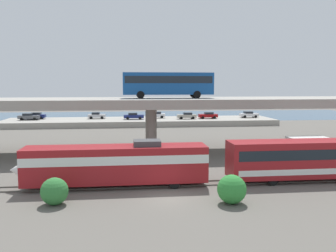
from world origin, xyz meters
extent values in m
plane|color=#605B54|center=(0.00, 0.00, 0.00)|extent=(260.00, 260.00, 0.00)
cube|color=#59544C|center=(0.00, 3.27, 0.06)|extent=(110.00, 0.12, 0.12)
cube|color=#59544C|center=(0.00, 4.73, 0.06)|extent=(110.00, 0.12, 0.12)
cube|color=maroon|center=(-4.24, 4.00, 2.08)|extent=(16.20, 3.00, 3.20)
cube|color=white|center=(-4.24, 4.00, 2.66)|extent=(16.20, 3.04, 0.77)
cone|color=white|center=(-12.34, 4.00, 1.76)|extent=(2.21, 2.85, 2.85)
cube|color=black|center=(-10.68, 4.00, 2.98)|extent=(2.21, 2.70, 1.02)
cube|color=#3F3F42|center=(-1.48, 4.00, 3.93)|extent=(2.40, 1.80, 0.50)
cylinder|color=black|center=(-9.30, 2.65, 0.48)|extent=(0.96, 0.18, 0.96)
cylinder|color=black|center=(-9.30, 5.35, 0.48)|extent=(0.96, 0.18, 0.96)
cylinder|color=black|center=(0.82, 2.65, 0.48)|extent=(0.96, 0.18, 0.96)
cylinder|color=black|center=(0.82, 5.35, 0.48)|extent=(0.96, 0.18, 0.96)
cube|color=white|center=(16.81, 4.00, 1.21)|extent=(20.45, 3.04, 0.54)
cylinder|color=black|center=(9.89, 2.65, 0.46)|extent=(0.92, 0.18, 0.92)
cylinder|color=black|center=(9.89, 5.35, 0.46)|extent=(0.92, 0.18, 0.92)
cube|color=#9E998E|center=(0.00, 20.00, 6.73)|extent=(96.00, 10.93, 1.17)
cylinder|color=#9E998E|center=(0.00, 20.00, 3.07)|extent=(1.50, 1.50, 6.15)
cube|color=#14478C|center=(2.31, 20.27, 9.27)|extent=(12.00, 2.55, 2.90)
cube|color=black|center=(2.31, 20.27, 9.79)|extent=(11.52, 2.59, 0.93)
cube|color=black|center=(8.26, 20.27, 9.62)|extent=(0.08, 2.30, 1.74)
cylinder|color=black|center=(6.03, 21.48, 7.82)|extent=(1.00, 0.26, 1.00)
cylinder|color=black|center=(6.03, 19.06, 7.82)|extent=(1.00, 0.26, 1.00)
cylinder|color=black|center=(-1.41, 21.48, 7.82)|extent=(1.00, 0.26, 1.00)
cylinder|color=black|center=(-1.41, 19.06, 7.82)|extent=(1.00, 0.26, 1.00)
cube|color=silver|center=(21.28, 11.50, 1.44)|extent=(2.00, 2.30, 2.00)
cube|color=silver|center=(17.78, 11.50, 1.74)|extent=(4.60, 2.30, 2.60)
cylinder|color=black|center=(20.99, 12.59, 0.44)|extent=(0.88, 0.28, 0.88)
cylinder|color=black|center=(16.78, 12.59, 0.44)|extent=(0.88, 0.28, 0.88)
cylinder|color=black|center=(16.78, 10.41, 0.44)|extent=(0.88, 0.28, 0.88)
cube|color=#9E998E|center=(0.00, 55.00, 0.64)|extent=(61.22, 12.95, 1.28)
cube|color=#B7B7BC|center=(-10.05, 56.71, 1.95)|extent=(4.00, 1.83, 0.70)
cube|color=#1E232B|center=(-10.25, 56.71, 2.54)|extent=(1.76, 1.61, 0.48)
cylinder|color=black|center=(-8.81, 57.58, 1.60)|extent=(0.64, 0.20, 0.64)
cylinder|color=black|center=(-8.81, 55.84, 1.60)|extent=(0.64, 0.20, 0.64)
cylinder|color=black|center=(-11.29, 57.58, 1.60)|extent=(0.64, 0.20, 0.64)
cylinder|color=black|center=(-11.29, 55.84, 1.60)|extent=(0.64, 0.20, 0.64)
cube|color=silver|center=(25.90, 55.27, 1.95)|extent=(4.31, 1.89, 0.70)
cube|color=#1E232B|center=(25.69, 55.27, 2.54)|extent=(1.90, 1.66, 0.48)
cylinder|color=black|center=(27.24, 56.17, 1.60)|extent=(0.64, 0.20, 0.64)
cylinder|color=black|center=(27.24, 54.37, 1.60)|extent=(0.64, 0.20, 0.64)
cylinder|color=black|center=(24.57, 56.17, 1.60)|extent=(0.64, 0.20, 0.64)
cylinder|color=black|center=(24.57, 54.37, 1.60)|extent=(0.64, 0.20, 0.64)
cube|color=#515459|center=(-24.84, 55.29, 1.95)|extent=(4.49, 1.74, 0.70)
cube|color=#1E232B|center=(-25.06, 55.29, 2.54)|extent=(1.98, 1.54, 0.48)
cylinder|color=black|center=(-23.45, 56.12, 1.60)|extent=(0.64, 0.20, 0.64)
cylinder|color=black|center=(-23.45, 54.46, 1.60)|extent=(0.64, 0.20, 0.64)
cylinder|color=black|center=(-26.23, 56.12, 1.60)|extent=(0.64, 0.20, 0.64)
cylinder|color=black|center=(-26.23, 54.46, 1.60)|extent=(0.64, 0.20, 0.64)
cube|color=navy|center=(-23.96, 57.60, 1.95)|extent=(4.43, 1.84, 0.70)
cube|color=#1E232B|center=(-23.74, 57.60, 2.54)|extent=(1.95, 1.62, 0.48)
cylinder|color=black|center=(-25.33, 56.73, 1.60)|extent=(0.64, 0.20, 0.64)
cylinder|color=black|center=(-25.33, 58.48, 1.60)|extent=(0.64, 0.20, 0.64)
cylinder|color=black|center=(-22.58, 56.73, 1.60)|extent=(0.64, 0.20, 0.64)
cylinder|color=black|center=(-22.58, 58.48, 1.60)|extent=(0.64, 0.20, 0.64)
cube|color=silver|center=(3.66, 56.76, 1.95)|extent=(4.36, 1.85, 0.70)
cube|color=#1E232B|center=(3.88, 56.76, 2.54)|extent=(1.92, 1.63, 0.48)
cylinder|color=black|center=(2.31, 55.88, 1.60)|extent=(0.64, 0.20, 0.64)
cylinder|color=black|center=(2.31, 57.64, 1.60)|extent=(0.64, 0.20, 0.64)
cylinder|color=black|center=(5.01, 55.88, 1.60)|extent=(0.64, 0.20, 0.64)
cylinder|color=black|center=(5.01, 57.64, 1.60)|extent=(0.64, 0.20, 0.64)
cube|color=navy|center=(-1.58, 54.10, 1.95)|extent=(4.52, 1.76, 0.70)
cube|color=#1E232B|center=(-1.80, 54.10, 2.54)|extent=(1.99, 1.55, 0.48)
cylinder|color=black|center=(-0.18, 54.94, 1.60)|extent=(0.64, 0.20, 0.64)
cylinder|color=black|center=(-0.18, 53.27, 1.60)|extent=(0.64, 0.20, 0.64)
cylinder|color=black|center=(-2.98, 54.94, 1.60)|extent=(0.64, 0.20, 0.64)
cylinder|color=black|center=(-2.98, 53.27, 1.60)|extent=(0.64, 0.20, 0.64)
cube|color=#9E998C|center=(10.50, 53.62, 1.95)|extent=(4.38, 1.75, 0.70)
cube|color=#1E232B|center=(10.72, 53.62, 2.54)|extent=(1.93, 1.54, 0.48)
cylinder|color=black|center=(9.14, 52.79, 1.60)|extent=(0.64, 0.20, 0.64)
cylinder|color=black|center=(9.14, 54.45, 1.60)|extent=(0.64, 0.20, 0.64)
cylinder|color=black|center=(11.86, 52.79, 1.60)|extent=(0.64, 0.20, 0.64)
cylinder|color=black|center=(11.86, 54.45, 1.60)|extent=(0.64, 0.20, 0.64)
cube|color=maroon|center=(15.59, 54.10, 1.95)|extent=(4.40, 1.81, 0.70)
cube|color=#1E232B|center=(15.81, 54.10, 2.54)|extent=(1.94, 1.59, 0.48)
cylinder|color=black|center=(14.23, 53.24, 1.60)|extent=(0.64, 0.20, 0.64)
cylinder|color=black|center=(14.23, 54.96, 1.60)|extent=(0.64, 0.20, 0.64)
cylinder|color=black|center=(16.96, 53.24, 1.60)|extent=(0.64, 0.20, 0.64)
cylinder|color=black|center=(16.96, 54.96, 1.60)|extent=(0.64, 0.20, 0.64)
cube|color=#385B7A|center=(0.00, 78.00, 0.00)|extent=(140.00, 36.00, 0.01)
sphere|color=#307736|center=(-8.84, -0.47, 1.05)|extent=(2.10, 2.10, 2.10)
sphere|color=#308636|center=(4.69, -1.77, 1.13)|extent=(2.26, 2.26, 2.26)
camera|label=1|loc=(-3.34, -28.19, 9.16)|focal=38.78mm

